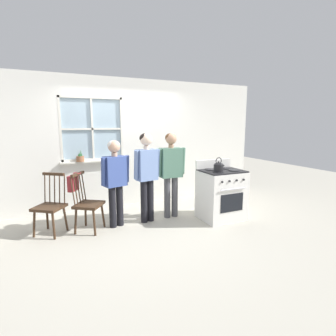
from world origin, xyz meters
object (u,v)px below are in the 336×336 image
Objects in this scene: handbag at (73,183)px; potted_plant at (80,158)px; stove at (221,194)px; chair_by_window at (88,205)px; person_elderly_left at (115,175)px; chair_near_wall at (50,207)px; person_teen_center at (147,168)px; kettle at (219,166)px; person_adult_right at (171,167)px.

potted_plant is at bearing 76.57° from handbag.
handbag is at bearing 167.47° from stove.
potted_plant is at bearing 147.23° from stove.
potted_plant is at bearing 32.35° from chair_by_window.
handbag is (-0.66, 0.14, -0.10)m from person_elderly_left.
chair_by_window is 1.00× the size of chair_near_wall.
chair_by_window is at bearing -91.45° from potted_plant.
kettle is (1.14, -0.55, 0.04)m from person_teen_center.
stove is at bearing -28.76° from person_teen_center.
person_teen_center is at bearing 30.40° from chair_near_wall.
person_elderly_left is at bearing -11.49° from handbag.
chair_near_wall is 1.69m from person_teen_center.
chair_by_window is 0.65m from person_elderly_left.
person_teen_center is (0.56, -0.01, 0.08)m from person_elderly_left.
handbag is at bearing 36.04° from chair_near_wall.
kettle is (1.70, -0.56, 0.12)m from person_elderly_left.
handbag is at bearing 161.97° from person_teen_center.
person_elderly_left is at bearing 167.53° from person_teen_center.
person_adult_right is at bearing 32.97° from chair_near_wall.
chair_by_window is at bearing -179.06° from person_adult_right.
person_elderly_left is at bearing 161.79° from kettle.
chair_near_wall is at bearing -179.54° from handbag.
person_adult_right is 1.47× the size of stove.
person_elderly_left is 1.17m from potted_plant.
handbag is (-0.19, 0.13, 0.36)m from chair_by_window.
chair_near_wall and handbag have the same top height.
handbag is at bearing 153.65° from person_elderly_left.
person_elderly_left is 4.87× the size of handbag.
kettle is at bearing 21.40° from chair_near_wall.
person_adult_right reaches higher than potted_plant.
chair_near_wall is at bearing 157.90° from person_elderly_left.
stove is (2.34, -0.43, 0.02)m from chair_by_window.
person_adult_right is at bearing 137.11° from kettle.
person_teen_center is 6.50× the size of kettle.
person_adult_right reaches higher than chair_by_window.
potted_plant is at bearing 142.90° from kettle.
stove is 0.59m from kettle.
person_adult_right reaches higher than person_elderly_left.
handbag is at bearing 163.63° from kettle.
person_teen_center is 1.25m from handbag.
chair_by_window is at bearing 164.57° from person_elderly_left.
person_adult_right is at bearing -55.01° from chair_by_window.
person_teen_center is 1.47m from stove.
stove is 2.83m from potted_plant.
person_adult_right is at bearing -5.49° from person_teen_center.
kettle is (2.17, -0.57, 0.58)m from chair_by_window.
person_teen_center reaches higher than kettle.
person_adult_right reaches higher than handbag.
handbag is (-2.54, 0.56, 0.34)m from stove.
potted_plant is at bearing 97.76° from person_elderly_left.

